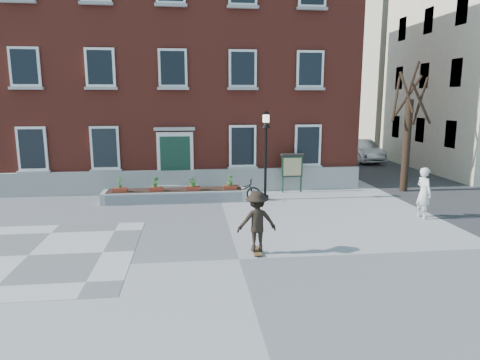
{
  "coord_description": "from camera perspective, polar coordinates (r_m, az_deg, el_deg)",
  "views": [
    {
      "loc": [
        -1.3,
        -11.31,
        4.46
      ],
      "look_at": [
        0.5,
        4.0,
        1.5
      ],
      "focal_mm": 32.0,
      "sensor_mm": 36.0,
      "label": 1
    }
  ],
  "objects": [
    {
      "name": "planter_assembly",
      "position": [
        18.96,
        -8.62,
        -1.91
      ],
      "size": [
        6.2,
        1.12,
        1.15
      ],
      "color": "#B5B5B0",
      "rests_on": "ground"
    },
    {
      "name": "skateboarder",
      "position": [
        12.4,
        2.26,
        -5.54
      ],
      "size": [
        1.18,
        0.78,
        1.85
      ],
      "color": "brown",
      "rests_on": "ground"
    },
    {
      "name": "brick_building",
      "position": [
        25.36,
        -8.55,
        14.92
      ],
      "size": [
        18.4,
        10.85,
        12.6
      ],
      "color": "maroon",
      "rests_on": "ground"
    },
    {
      "name": "side_street",
      "position": [
        36.68,
        25.86,
        13.82
      ],
      "size": [
        15.2,
        36.0,
        14.5
      ],
      "color": "#373639",
      "rests_on": "ground"
    },
    {
      "name": "bare_tree",
      "position": [
        21.96,
        21.43,
        5.76
      ],
      "size": [
        1.83,
        1.83,
        6.16
      ],
      "color": "black",
      "rests_on": "ground"
    },
    {
      "name": "ground",
      "position": [
        12.22,
        -0.15,
        -10.53
      ],
      "size": [
        100.0,
        100.0,
        0.0
      ],
      "primitive_type": "plane",
      "color": "gray",
      "rests_on": "ground"
    },
    {
      "name": "lamp_post",
      "position": [
        18.7,
        3.45,
        4.95
      ],
      "size": [
        0.4,
        0.4,
        3.93
      ],
      "color": "black",
      "rests_on": "ground"
    },
    {
      "name": "bystander",
      "position": [
        17.44,
        23.31,
        -1.59
      ],
      "size": [
        0.57,
        0.77,
        1.93
      ],
      "primitive_type": "imported",
      "rotation": [
        0.0,
        0.0,
        1.73
      ],
      "color": "silver",
      "rests_on": "ground"
    },
    {
      "name": "checker_patch",
      "position": [
        13.91,
        -26.39,
        -8.99
      ],
      "size": [
        6.0,
        6.0,
        0.01
      ],
      "primitive_type": "cube",
      "color": "slate",
      "rests_on": "ground"
    },
    {
      "name": "notice_board",
      "position": [
        20.52,
        6.97,
        1.82
      ],
      "size": [
        1.1,
        0.16,
        1.87
      ],
      "color": "#183124",
      "rests_on": "ground"
    },
    {
      "name": "parked_car",
      "position": [
        31.78,
        15.79,
        3.81
      ],
      "size": [
        1.9,
        4.79,
        1.55
      ],
      "primitive_type": "imported",
      "rotation": [
        0.0,
        0.0,
        0.06
      ],
      "color": "silver",
      "rests_on": "ground"
    },
    {
      "name": "bicycle",
      "position": [
        18.86,
        -0.0,
        -1.31
      ],
      "size": [
        1.94,
        1.07,
        0.96
      ],
      "primitive_type": "imported",
      "rotation": [
        0.0,
        0.0,
        1.32
      ],
      "color": "black",
      "rests_on": "ground"
    }
  ]
}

